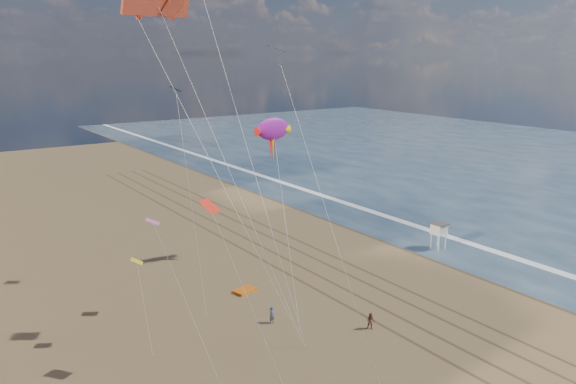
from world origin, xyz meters
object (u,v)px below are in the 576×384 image
object	(u,v)px
grounded_kite	(245,290)
show_kite	(273,129)
kite_flyer_b	(371,321)
lifeguard_stand	(439,229)
kite_flyer_a	(272,315)

from	to	relation	value
grounded_kite	show_kite	xyz separation A→B (m)	(7.38, 5.91, 14.90)
show_kite	kite_flyer_b	world-z (taller)	show_kite
lifeguard_stand	show_kite	world-z (taller)	show_kite
lifeguard_stand	grounded_kite	size ratio (longest dim) A/B	1.43
grounded_kite	kite_flyer_b	bearing A→B (deg)	-83.98
lifeguard_stand	kite_flyer_b	world-z (taller)	lifeguard_stand
lifeguard_stand	grounded_kite	world-z (taller)	lifeguard_stand
lifeguard_stand	grounded_kite	distance (m)	25.95
lifeguard_stand	show_kite	distance (m)	23.77
grounded_kite	lifeguard_stand	bearing A→B (deg)	-20.07
lifeguard_stand	kite_flyer_b	size ratio (longest dim) A/B	2.10
lifeguard_stand	kite_flyer_a	world-z (taller)	lifeguard_stand
grounded_kite	kite_flyer_a	bearing A→B (deg)	-115.98
lifeguard_stand	grounded_kite	xyz separation A→B (m)	(-25.72, 2.54, -2.35)
show_kite	lifeguard_stand	bearing A→B (deg)	-24.74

